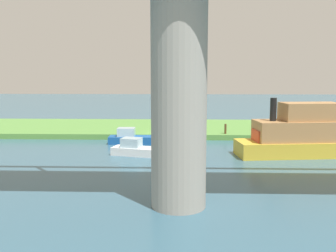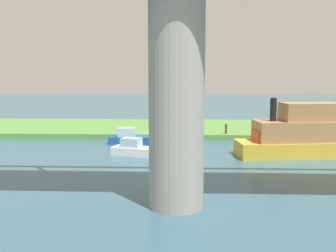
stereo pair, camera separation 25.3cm
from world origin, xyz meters
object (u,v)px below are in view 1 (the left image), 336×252
object	(u,v)px
mooring_post	(225,129)
riverboat_paddlewheel	(136,149)
motorboat_white	(131,138)
person_on_bank	(164,123)
bridge_pylon	(179,97)
houseboat_blue	(298,134)

from	to	relation	value
mooring_post	riverboat_paddlewheel	size ratio (longest dim) A/B	0.22
motorboat_white	mooring_post	bearing A→B (deg)	-163.00
person_on_bank	riverboat_paddlewheel	xyz separation A→B (m)	(1.70, 9.27, -0.74)
bridge_pylon	person_on_bank	bearing A→B (deg)	-85.61
motorboat_white	riverboat_paddlewheel	bearing A→B (deg)	102.03
houseboat_blue	motorboat_white	bearing A→B (deg)	-19.21
motorboat_white	riverboat_paddlewheel	xyz separation A→B (m)	(-1.03, 4.85, -0.03)
bridge_pylon	riverboat_paddlewheel	bearing A→B (deg)	-73.50
mooring_post	motorboat_white	distance (m)	8.93
mooring_post	houseboat_blue	world-z (taller)	houseboat_blue
houseboat_blue	riverboat_paddlewheel	world-z (taller)	houseboat_blue
mooring_post	riverboat_paddlewheel	bearing A→B (deg)	44.85
mooring_post	person_on_bank	bearing A→B (deg)	-17.35
bridge_pylon	motorboat_white	world-z (taller)	bridge_pylon
person_on_bank	mooring_post	size ratio (longest dim) A/B	1.52
bridge_pylon	houseboat_blue	world-z (taller)	bridge_pylon
bridge_pylon	riverboat_paddlewheel	size ratio (longest dim) A/B	2.46
bridge_pylon	houseboat_blue	size ratio (longest dim) A/B	1.15
houseboat_blue	motorboat_white	size ratio (longest dim) A/B	2.11
houseboat_blue	motorboat_white	world-z (taller)	houseboat_blue
riverboat_paddlewheel	bridge_pylon	bearing A→B (deg)	106.50
houseboat_blue	mooring_post	bearing A→B (deg)	-57.50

